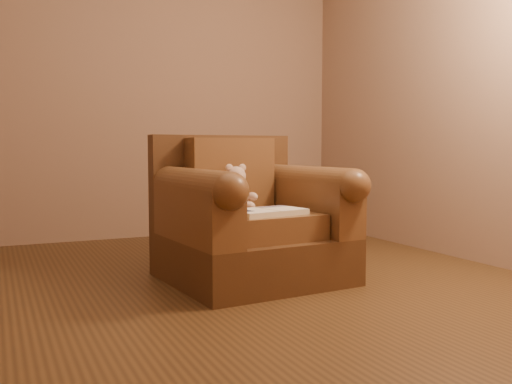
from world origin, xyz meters
name	(u,v)px	position (x,y,z in m)	size (l,w,h in m)	color
floor	(202,290)	(0.00, 0.00, 0.00)	(4.00, 4.00, 0.00)	#4F341B
armchair	(249,223)	(0.36, 0.14, 0.34)	(1.05, 1.01, 0.88)	#4B2F19
teddy_bear	(237,192)	(0.31, 0.22, 0.53)	(0.21, 0.23, 0.29)	#CEA890
guidebook	(267,212)	(0.35, -0.11, 0.44)	(0.46, 0.33, 0.03)	beige
side_table	(291,216)	(1.00, 0.80, 0.28)	(0.37, 0.37, 0.51)	gold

